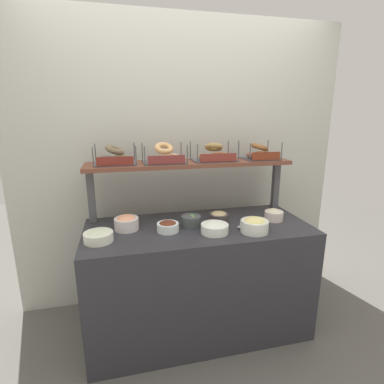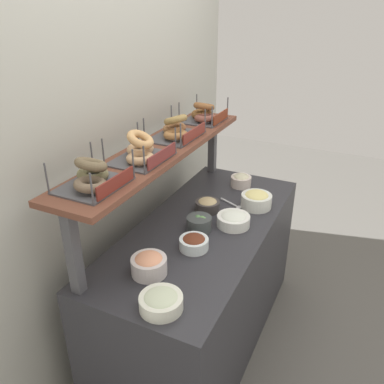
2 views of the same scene
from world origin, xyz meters
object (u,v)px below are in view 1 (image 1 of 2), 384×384
Objects in this scene: bowl_scallion_spread at (98,236)px; bagel_basket_poppy at (115,158)px; bowl_cream_cheese at (215,227)px; bagel_basket_cinnamon_raisin at (259,153)px; bowl_chocolate_spread at (168,226)px; bowl_egg_salad at (255,225)px; bagel_basket_everything at (214,155)px; serving_spoon_near_plate at (240,225)px; bowl_veggie_mix at (191,221)px; bowl_lox_spread at (126,222)px; bowl_potato_salad at (274,215)px; bowl_hummus at (219,217)px; bagel_basket_plain at (164,156)px.

bowl_scallion_spread is 0.60m from bagel_basket_poppy.
bagel_basket_cinnamon_raisin is at bearing 39.51° from bowl_cream_cheese.
bagel_basket_cinnamon_raisin reaches higher than bowl_cream_cheese.
bowl_chocolate_spread is 0.60m from bowl_egg_salad.
bagel_basket_everything is at bearing -0.69° from bagel_basket_poppy.
bowl_cream_cheese is (0.76, -0.04, 0.00)m from bowl_scallion_spread.
bowl_chocolate_spread is 0.93× the size of serving_spoon_near_plate.
bowl_chocolate_spread is at bearing -163.76° from bowl_veggie_mix.
bowl_lox_spread reaches higher than bowl_potato_salad.
bowl_chocolate_spread is 0.90× the size of bowl_lox_spread.
bowl_hummus reaches higher than bowl_scallion_spread.
bagel_basket_poppy reaches higher than serving_spoon_near_plate.
bowl_lox_spread is 0.91× the size of bowl_scallion_spread.
bowl_potato_salad reaches higher than bowl_veggie_mix.
bowl_scallion_spread is 0.98m from serving_spoon_near_plate.
bagel_basket_everything is at bearing 1.57° from bagel_basket_plain.
bowl_potato_salad is 0.53m from bowl_cream_cheese.
bowl_cream_cheese is (0.31, -0.10, 0.00)m from bowl_chocolate_spread.
bowl_lox_spread is 0.56m from bagel_basket_plain.
bowl_egg_salad is 1.00× the size of bowl_cream_cheese.
bagel_basket_plain is at bearing -3.17° from bagel_basket_poppy.
bagel_basket_cinnamon_raisin reaches higher than bowl_hummus.
bagel_basket_everything reaches higher than bowl_lox_spread.
bowl_veggie_mix is at bearing -28.34° from bagel_basket_poppy.
bowl_chocolate_spread is 0.32m from bowl_cream_cheese.
bowl_chocolate_spread is 0.29m from bowl_lox_spread.
bowl_hummus is (-0.17, 0.25, -0.01)m from bowl_egg_salad.
bagel_basket_everything is (-0.10, 0.34, 0.47)m from serving_spoon_near_plate.
bowl_potato_salad reaches higher than serving_spoon_near_plate.
bagel_basket_cinnamon_raisin is at bearing 50.21° from serving_spoon_near_plate.
bowl_egg_salad is (0.40, -0.20, 0.01)m from bowl_veggie_mix.
bagel_basket_plain is (-0.55, 0.46, 0.43)m from bowl_egg_salad.
bowl_lox_spread is at bearing -76.66° from bagel_basket_poppy.
bowl_hummus is at bearing 12.24° from bowl_veggie_mix.
bowl_veggie_mix is at bearing 10.54° from bowl_scallion_spread.
bagel_basket_everything is at bearing 84.87° from bowl_hummus.
bagel_basket_plain is at bearing 37.55° from bowl_scallion_spread.
bagel_basket_plain is at bearing 84.69° from bowl_chocolate_spread.
bowl_potato_salad is at bearing 4.45° from bowl_scallion_spread.
bagel_basket_everything reaches higher than bowl_chocolate_spread.
bagel_basket_cinnamon_raisin is (1.13, -0.02, -0.00)m from bagel_basket_poppy.
bowl_chocolate_spread is at bearing -20.11° from bowl_lox_spread.
bowl_scallion_spread is at bearing -137.14° from bowl_lox_spread.
bowl_potato_salad is 0.42× the size of bagel_basket_everything.
bowl_hummus is 0.87× the size of bowl_lox_spread.
bowl_veggie_mix is 0.82× the size of bowl_lox_spread.
bowl_potato_salad is 0.75× the size of bowl_scallion_spread.
bowl_chocolate_spread is 0.81× the size of bowl_egg_salad.
bagel_basket_poppy is at bearing 179.31° from bagel_basket_everything.
bowl_egg_salad is 0.28m from bowl_cream_cheese.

